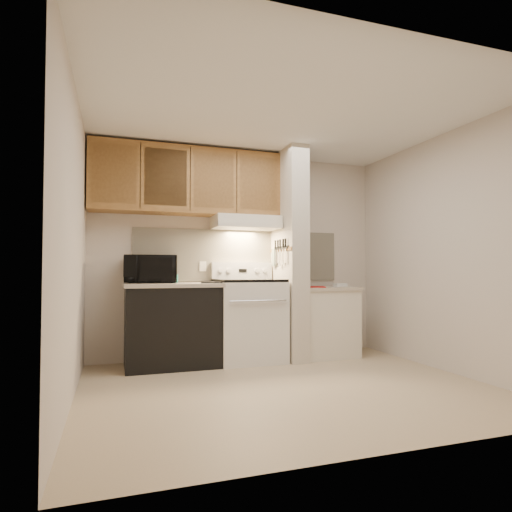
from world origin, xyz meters
name	(u,v)px	position (x,y,z in m)	size (l,w,h in m)	color
floor	(287,387)	(0.00, 0.00, 0.00)	(3.60, 3.60, 0.00)	tan
ceiling	(286,114)	(0.00, 0.00, 2.50)	(3.60, 3.60, 0.00)	white
wall_back	(240,254)	(0.00, 1.50, 1.25)	(3.60, 0.02, 2.50)	beige
wall_left	(73,245)	(-1.80, 0.00, 1.25)	(0.02, 3.00, 2.50)	beige
wall_right	(446,251)	(1.80, 0.00, 1.25)	(0.02, 3.00, 2.50)	beige
backsplash	(241,256)	(0.00, 1.49, 1.24)	(2.60, 0.02, 0.63)	beige
range_body	(249,321)	(0.00, 1.16, 0.46)	(0.76, 0.65, 0.92)	silver
oven_window	(257,321)	(0.00, 0.84, 0.50)	(0.50, 0.01, 0.30)	black
oven_handle	(259,301)	(0.00, 0.80, 0.72)	(0.02, 0.02, 0.65)	silver
cooktop	(249,280)	(0.00, 1.16, 0.94)	(0.74, 0.64, 0.03)	black
range_backguard	(242,271)	(0.00, 1.44, 1.05)	(0.76, 0.08, 0.20)	silver
range_display	(243,271)	(0.00, 1.40, 1.05)	(0.10, 0.01, 0.04)	black
range_knob_left_outer	(221,271)	(-0.28, 1.40, 1.05)	(0.05, 0.05, 0.02)	silver
range_knob_left_inner	(229,271)	(-0.18, 1.40, 1.05)	(0.05, 0.05, 0.02)	silver
range_knob_right_inner	(257,271)	(0.18, 1.40, 1.05)	(0.05, 0.05, 0.02)	silver
range_knob_right_outer	(264,271)	(0.28, 1.40, 1.05)	(0.05, 0.05, 0.02)	silver
dishwasher_front	(172,326)	(-0.88, 1.17, 0.43)	(1.00, 0.63, 0.87)	black
left_countertop	(173,285)	(-0.88, 1.17, 0.89)	(1.04, 0.67, 0.04)	#B3A591
spoon_rest	(212,283)	(-0.48, 0.97, 0.92)	(0.24, 0.07, 0.02)	black
teal_jar	(174,278)	(-0.83, 1.39, 0.96)	(0.09, 0.09, 0.10)	#216A61
outlet	(203,266)	(-0.48, 1.48, 1.10)	(0.08, 0.01, 0.12)	silver
microwave	(151,269)	(-1.10, 1.31, 1.07)	(0.56, 0.38, 0.31)	black
partition_pillar	(289,254)	(0.51, 1.15, 1.25)	(0.22, 0.70, 2.50)	beige
pillar_trim	(280,250)	(0.39, 1.15, 1.30)	(0.01, 0.70, 0.04)	olive
knife_strip	(281,248)	(0.39, 1.10, 1.32)	(0.02, 0.42, 0.04)	black
knife_blade_a	(285,256)	(0.38, 0.94, 1.22)	(0.01, 0.04, 0.16)	silver
knife_handle_a	(285,243)	(0.38, 0.94, 1.37)	(0.02, 0.02, 0.10)	black
knife_blade_b	(283,257)	(0.38, 1.02, 1.21)	(0.01, 0.04, 0.18)	silver
knife_handle_b	(283,243)	(0.38, 1.01, 1.37)	(0.02, 0.02, 0.10)	black
knife_blade_c	(280,258)	(0.38, 1.11, 1.20)	(0.01, 0.04, 0.20)	silver
knife_handle_c	(280,244)	(0.38, 1.11, 1.37)	(0.02, 0.02, 0.10)	black
knife_blade_d	(278,256)	(0.38, 1.19, 1.22)	(0.01, 0.04, 0.16)	silver
knife_handle_d	(278,244)	(0.38, 1.18, 1.37)	(0.02, 0.02, 0.10)	black
knife_blade_e	(276,257)	(0.38, 1.25, 1.21)	(0.01, 0.04, 0.18)	silver
knife_handle_e	(275,244)	(0.38, 1.26, 1.37)	(0.02, 0.02, 0.10)	black
oven_mitt	(274,257)	(0.38, 1.32, 1.21)	(0.03, 0.09, 0.21)	gray
right_cab_base	(324,323)	(0.97, 1.15, 0.40)	(0.70, 0.60, 0.81)	silver
right_countertop	(324,288)	(0.97, 1.15, 0.83)	(0.74, 0.64, 0.04)	#B3A591
red_folder	(316,287)	(0.79, 1.00, 0.85)	(0.21, 0.29, 0.01)	#A80F0C
white_box	(340,285)	(1.19, 1.13, 0.87)	(0.15, 0.10, 0.04)	white
range_hood	(246,223)	(0.00, 1.28, 1.62)	(0.78, 0.44, 0.15)	silver
hood_lip	(251,225)	(0.00, 1.07, 1.58)	(0.78, 0.04, 0.06)	silver
upper_cabinets	(188,182)	(-0.69, 1.32, 2.08)	(2.18, 0.33, 0.77)	olive
cab_door_a	(114,174)	(-1.51, 1.17, 2.08)	(0.46, 0.01, 0.63)	olive
cab_gap_a	(140,175)	(-1.23, 1.16, 2.08)	(0.01, 0.01, 0.73)	black
cab_door_b	(166,177)	(-0.96, 1.17, 2.08)	(0.46, 0.01, 0.63)	olive
cab_gap_b	(190,179)	(-0.69, 1.16, 2.08)	(0.01, 0.01, 0.73)	black
cab_door_c	(214,180)	(-0.42, 1.17, 2.08)	(0.46, 0.01, 0.63)	olive
cab_gap_c	(237,182)	(-0.14, 1.16, 2.08)	(0.01, 0.01, 0.73)	black
cab_door_d	(259,183)	(0.13, 1.17, 2.08)	(0.46, 0.01, 0.63)	olive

